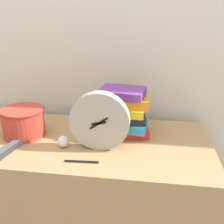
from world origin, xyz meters
TOP-DOWN VIEW (x-y plane):
  - wall_back at (0.00, 0.61)m, footprint 6.00×0.04m
  - desk at (0.00, 0.27)m, footprint 1.24×0.54m
  - desk_clock at (0.14, 0.21)m, footprint 0.24×0.05m
  - book_stack at (0.22, 0.36)m, footprint 0.26×0.19m
  - basket at (-0.22, 0.28)m, footprint 0.20×0.20m
  - tv_remote at (-0.22, 0.14)m, footprint 0.07×0.20m
  - crumpled_paper_ball at (-0.01, 0.20)m, footprint 0.05×0.05m
  - pen at (0.09, 0.09)m, footprint 0.13×0.02m

SIDE VIEW (x-z plane):
  - desk at x=0.00m, z-range 0.00..0.70m
  - pen at x=0.09m, z-range 0.70..0.71m
  - tv_remote at x=-0.22m, z-range 0.70..0.72m
  - crumpled_paper_ball at x=-0.01m, z-range 0.70..0.75m
  - basket at x=-0.22m, z-range 0.71..0.84m
  - book_stack at x=0.22m, z-range 0.70..0.92m
  - desk_clock at x=0.14m, z-range 0.70..0.95m
  - wall_back at x=0.00m, z-range 0.00..2.40m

